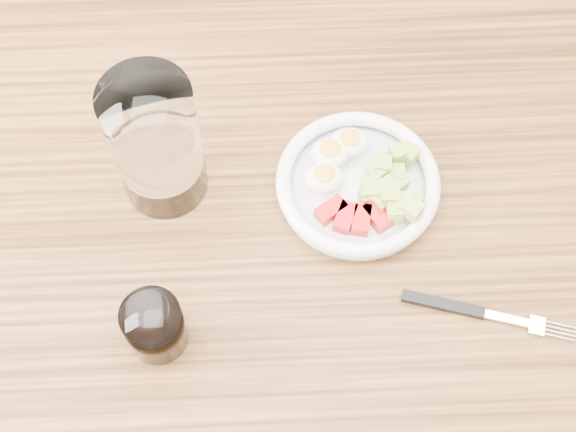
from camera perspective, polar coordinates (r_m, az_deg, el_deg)
The scene contains 6 objects.
ground at distance 1.63m, azimuth 0.38°, elevation -12.93°, with size 4.00×4.00×0.00m, color brown.
dining_table at distance 0.99m, azimuth 0.61°, elevation -3.87°, with size 1.50×0.90×0.77m.
bowl at distance 0.91m, azimuth 5.02°, elevation 2.39°, with size 0.19×0.19×0.05m.
fork at distance 0.88m, azimuth 12.56°, elevation -6.52°, with size 0.18×0.06×0.01m.
water_glass at distance 0.86m, azimuth -9.37°, elevation 5.13°, with size 0.10×0.10×0.17m, color white.
coffee_glass at distance 0.83m, azimuth -9.46°, elevation -7.75°, with size 0.06×0.06×0.07m.
Camera 1 is at (-0.03, -0.38, 1.58)m, focal length 50.00 mm.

